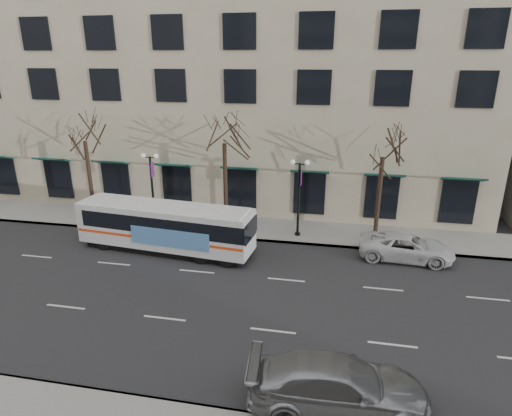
% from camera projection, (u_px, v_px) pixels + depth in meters
% --- Properties ---
extents(ground, '(160.00, 160.00, 0.00)m').
position_uv_depth(ground, '(182.00, 293.00, 21.59)').
color(ground, black).
rests_on(ground, ground).
extents(sidewalk_far, '(80.00, 4.00, 0.15)m').
position_uv_depth(sidewalk_far, '(299.00, 231.00, 29.00)').
color(sidewalk_far, gray).
rests_on(sidewalk_far, ground).
extents(building_hotel, '(40.00, 20.00, 24.00)m').
position_uv_depth(building_hotel, '(237.00, 48.00, 37.41)').
color(building_hotel, tan).
rests_on(building_hotel, ground).
extents(tree_far_left, '(3.60, 3.60, 8.34)m').
position_uv_depth(tree_far_left, '(83.00, 127.00, 29.30)').
color(tree_far_left, black).
rests_on(tree_far_left, ground).
extents(tree_far_mid, '(3.60, 3.60, 8.55)m').
position_uv_depth(tree_far_mid, '(224.00, 129.00, 27.44)').
color(tree_far_mid, black).
rests_on(tree_far_mid, ground).
extents(tree_far_right, '(3.60, 3.60, 8.06)m').
position_uv_depth(tree_far_right, '(384.00, 142.00, 25.81)').
color(tree_far_right, black).
rests_on(tree_far_right, ground).
extents(lamp_post_left, '(1.22, 0.45, 5.21)m').
position_uv_depth(lamp_post_left, '(152.00, 186.00, 29.10)').
color(lamp_post_left, black).
rests_on(lamp_post_left, ground).
extents(lamp_post_right, '(1.22, 0.45, 5.21)m').
position_uv_depth(lamp_post_right, '(299.00, 195.00, 27.31)').
color(lamp_post_right, black).
rests_on(lamp_post_right, ground).
extents(city_bus, '(11.05, 3.48, 2.95)m').
position_uv_depth(city_bus, '(166.00, 226.00, 25.79)').
color(city_bus, silver).
rests_on(city_bus, ground).
extents(silver_car, '(6.25, 2.99, 1.76)m').
position_uv_depth(silver_car, '(338.00, 385.00, 14.27)').
color(silver_car, '#94969B').
rests_on(silver_car, ground).
extents(white_pickup, '(5.52, 2.79, 1.50)m').
position_uv_depth(white_pickup, '(406.00, 247.00, 25.01)').
color(white_pickup, silver).
rests_on(white_pickup, ground).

